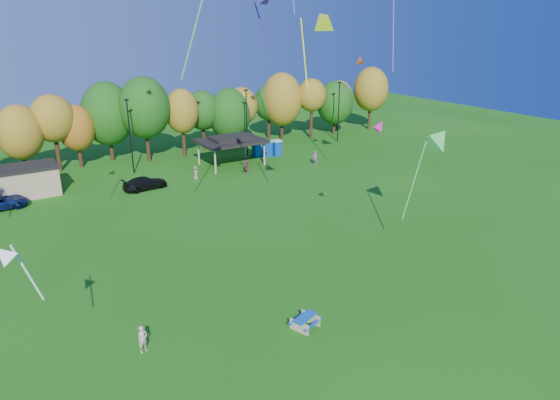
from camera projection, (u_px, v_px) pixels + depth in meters
ground at (309, 348)px, 28.84m from camera, size 160.00×160.00×0.00m
tree_line at (92, 121)px, 62.42m from camera, size 93.57×10.55×11.15m
lamp_posts at (130, 134)px, 59.92m from camera, size 64.50×0.25×9.09m
utility_building at (27, 181)px, 53.39m from camera, size 6.30×4.30×3.25m
pavilion at (231, 140)px, 64.16m from camera, size 8.20×6.20×3.77m
porta_potties at (267, 148)px, 68.95m from camera, size 3.75×2.08×2.18m
picnic_table at (305, 321)px, 30.64m from camera, size 2.08×1.90×0.74m
kite_flyer at (143, 339)px, 28.26m from camera, size 0.69×0.55×1.66m
car_c at (0, 202)px, 49.70m from camera, size 5.26×2.52×1.45m
car_d at (145, 183)px, 55.56m from camera, size 5.08×2.48×1.42m
far_person_1 at (315, 158)px, 64.89m from camera, size 0.65×0.77×1.79m
far_person_3 at (196, 173)px, 58.79m from camera, size 0.97×0.96×1.69m
far_person_4 at (246, 167)px, 61.32m from camera, size 1.53×1.44×1.72m
kite_0 at (361, 59)px, 54.67m from camera, size 1.46×1.63×1.33m
kite_4 at (380, 126)px, 35.63m from camera, size 1.16×0.92×1.06m
kite_5 at (439, 138)px, 40.27m from camera, size 4.79×2.40×7.84m
kite_6 at (322, 20)px, 33.11m from camera, size 2.10×3.52×5.66m
kite_9 at (5, 255)px, 21.57m from camera, size 2.04×1.49×3.39m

